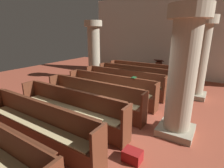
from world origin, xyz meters
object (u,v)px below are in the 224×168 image
pillar_aisle_side (199,57)px  pew_row_1 (134,76)px  pew_row_2 (123,81)px  pillar_aisle_rear (182,72)px  lectern (158,71)px  pew_row_6 (37,123)px  pillar_far_side (94,49)px  kneeler_box_red (132,156)px  pew_row_0 (142,72)px  pew_row_3 (110,88)px  pew_row_4 (93,96)px  hymn_book (134,77)px  pew_row_5 (70,107)px

pillar_aisle_side → pew_row_1: bearing=-177.1°
pew_row_1 → pew_row_2: 1.02m
pillar_aisle_rear → lectern: 5.70m
pew_row_6 → pillar_aisle_side: (2.62, 5.25, 1.09)m
pillar_far_side → kneeler_box_red: bearing=-45.6°
pew_row_0 → pew_row_3: size_ratio=1.00×
pew_row_3 → pew_row_4: bearing=-90.0°
pew_row_6 → pillar_far_side: (-2.57, 5.44, 1.09)m
pillar_far_side → kneeler_box_red: pillar_far_side is taller
pew_row_0 → pillar_aisle_side: size_ratio=1.17×
pillar_aisle_rear → pew_row_3: bearing=160.7°
pillar_aisle_rear → lectern: bearing=112.6°
pew_row_4 → pew_row_1: bearing=90.0°
pillar_aisle_side → kneeler_box_red: size_ratio=8.24×
pew_row_6 → pillar_far_side: bearing=115.3°
lectern → hymn_book: (0.39, -4.04, 0.55)m
pew_row_0 → lectern: bearing=67.6°
pillar_aisle_side → pillar_far_side: (-5.20, 0.19, 0.00)m
pew_row_3 → kneeler_box_red: 3.25m
lectern → hymn_book: bearing=-84.5°
pillar_far_side → hymn_book: pillar_far_side is taller
pillar_aisle_rear → hymn_book: 2.16m
pillar_far_side → kneeler_box_red: size_ratio=8.24×
pew_row_4 → pillar_aisle_rear: 2.84m
pew_row_4 → pillar_aisle_side: (2.62, 3.20, 1.09)m
pew_row_3 → lectern: bearing=83.6°
hymn_book → pew_row_5: bearing=-111.2°
pew_row_0 → pillar_aisle_side: 2.98m
pillar_aisle_rear → pew_row_1: bearing=131.5°
lectern → pillar_aisle_rear: bearing=-67.4°
pew_row_4 → pew_row_5: (0.00, -1.02, 0.00)m
pew_row_1 → pew_row_3: bearing=-90.0°
kneeler_box_red → pew_row_5: bearing=169.9°
pew_row_0 → hymn_book: size_ratio=16.57×
pew_row_3 → pew_row_6: (0.00, -3.07, 0.00)m
pillar_aisle_side → pillar_far_side: size_ratio=1.00×
pew_row_4 → pew_row_6: size_ratio=1.00×
pew_row_1 → lectern: size_ratio=3.35×
pillar_far_side → pillar_aisle_rear: same height
pew_row_2 → pillar_aisle_rear: bearing=-36.5°
pew_row_2 → hymn_book: size_ratio=16.57×
pew_row_0 → pew_row_5: bearing=-90.0°
pew_row_1 → pew_row_6: 5.12m
pew_row_5 → pillar_far_side: size_ratio=1.17×
pew_row_1 → pew_row_4: bearing=-90.0°
pew_row_3 → pew_row_2: bearing=90.0°
pew_row_0 → pew_row_3: (0.00, -3.07, 0.00)m
pew_row_1 → pew_row_4: same height
kneeler_box_red → pew_row_0: bearing=111.1°
pew_row_1 → pillar_far_side: (-2.57, 0.32, 1.09)m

